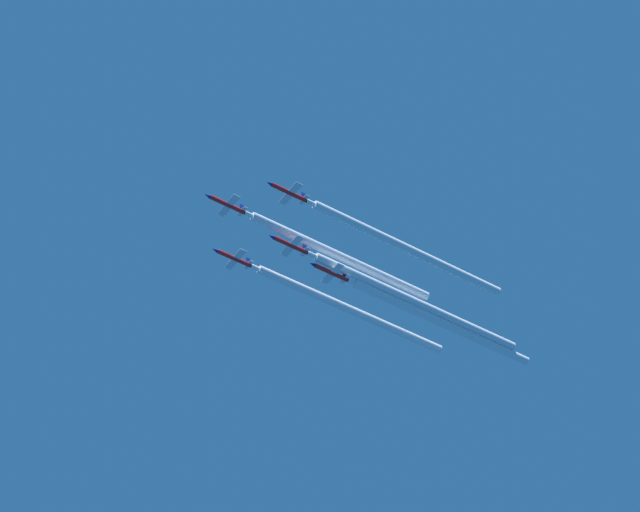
{
  "coord_description": "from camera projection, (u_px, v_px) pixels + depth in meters",
  "views": [
    {
      "loc": [
        -181.85,
        102.59,
        1.9
      ],
      "look_at": [
        -0.01,
        -16.31,
        214.22
      ],
      "focal_mm": 73.59,
      "sensor_mm": 36.0,
      "label": 1
    }
  ],
  "objects": [
    {
      "name": "jet_lead",
      "position": [
        226.0,
        204.0,
        295.4
      ],
      "size": [
        7.39,
        10.77,
        2.59
      ],
      "color": "red"
    },
    {
      "name": "jet_left_wingman",
      "position": [
        288.0,
        192.0,
        290.56
      ],
      "size": [
        7.39,
        10.77,
        2.59
      ],
      "color": "red"
    },
    {
      "name": "jet_right_wingman",
      "position": [
        233.0,
        258.0,
        305.76
      ],
      "size": [
        7.39,
        10.77,
        2.59
      ],
      "color": "red"
    },
    {
      "name": "jet_slot",
      "position": [
        289.0,
        244.0,
        299.15
      ],
      "size": [
        7.39,
        10.77,
        2.59
      ],
      "color": "red"
    },
    {
      "name": "jet_high_trail",
      "position": [
        330.0,
        272.0,
        303.15
      ],
      "size": [
        7.39,
        10.77,
        2.59
      ],
      "color": "red"
    },
    {
      "name": "smoke_trail_lead",
      "position": [
        339.0,
        256.0,
        307.37
      ],
      "size": [
        2.07,
        51.36,
        2.07
      ],
      "color": "white"
    },
    {
      "name": "smoke_trail_left_wingman",
      "position": [
        406.0,
        248.0,
        303.17
      ],
      "size": [
        2.07,
        54.66,
        2.07
      ],
      "color": "white"
    },
    {
      "name": "smoke_trail_right_wingman",
      "position": [
        349.0,
        309.0,
        318.51
      ],
      "size": [
        2.07,
        55.4,
        2.07
      ],
      "color": "white"
    },
    {
      "name": "smoke_trail_slot",
      "position": [
        414.0,
        301.0,
        312.94
      ],
      "size": [
        2.07,
        60.69,
        2.07
      ],
      "color": "white"
    },
    {
      "name": "smoke_trail_high_trail",
      "position": [
        440.0,
        322.0,
        315.61
      ],
      "size": [
        2.07,
        53.86,
        2.07
      ],
      "color": "white"
    }
  ]
}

